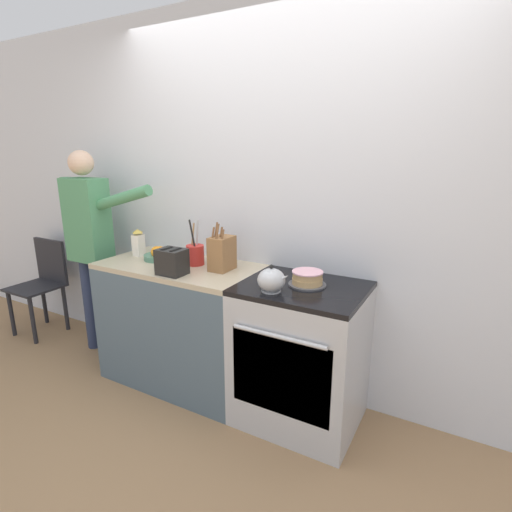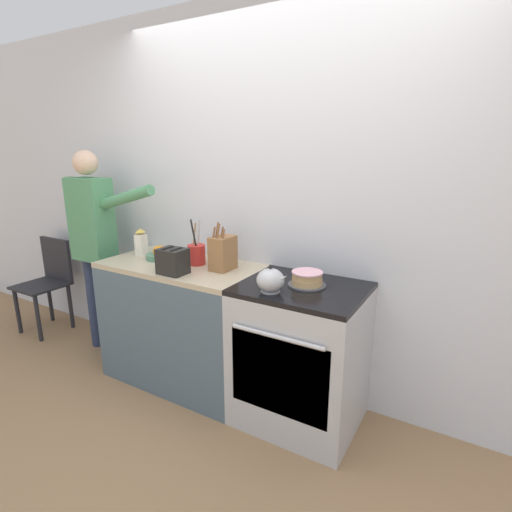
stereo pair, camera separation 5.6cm
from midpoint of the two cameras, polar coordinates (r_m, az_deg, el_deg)
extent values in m
plane|color=#93704C|center=(2.68, -3.41, -23.47)|extent=(16.00, 16.00, 0.00)
cube|color=silver|center=(2.65, 3.34, 7.14)|extent=(8.00, 0.04, 2.60)
cube|color=#4C6070|center=(2.99, -11.07, -9.69)|extent=(1.13, 0.59, 0.85)
cube|color=#BCAD8E|center=(2.83, -11.52, -1.51)|extent=(1.13, 0.59, 0.03)
cube|color=#B7BABF|center=(2.54, 5.70, -14.08)|extent=(0.73, 0.59, 0.86)
cube|color=black|center=(2.30, 2.69, -16.77)|extent=(0.60, 0.01, 0.47)
cylinder|color=#B7BABF|center=(2.16, 2.46, -11.44)|extent=(0.55, 0.02, 0.02)
cube|color=black|center=(2.36, 5.98, -4.63)|extent=(0.73, 0.59, 0.03)
cylinder|color=#4C4C51|center=(2.37, 6.64, -4.06)|extent=(0.22, 0.22, 0.01)
cylinder|color=tan|center=(2.36, 6.66, -3.55)|extent=(0.18, 0.18, 0.03)
cylinder|color=tan|center=(2.35, 6.68, -2.75)|extent=(0.17, 0.17, 0.03)
cylinder|color=#EFB2C1|center=(2.34, 6.70, -2.26)|extent=(0.18, 0.18, 0.01)
cylinder|color=#B7BABF|center=(2.26, 1.47, -4.98)|extent=(0.11, 0.11, 0.01)
ellipsoid|color=#B7BABF|center=(2.23, 1.48, -3.46)|extent=(0.16, 0.16, 0.13)
cone|color=#B7BABF|center=(2.20, 3.22, -3.18)|extent=(0.08, 0.03, 0.07)
sphere|color=black|center=(2.21, 1.50, -1.53)|extent=(0.02, 0.02, 0.02)
cube|color=olive|center=(2.63, -5.49, 0.37)|extent=(0.12, 0.17, 0.22)
cylinder|color=brown|center=(2.59, -6.76, 3.36)|extent=(0.01, 0.03, 0.07)
cylinder|color=brown|center=(2.56, -6.15, 3.54)|extent=(0.01, 0.04, 0.09)
cylinder|color=brown|center=(2.55, -5.39, 3.13)|extent=(0.01, 0.03, 0.06)
cylinder|color=brown|center=(2.61, -6.32, 3.77)|extent=(0.01, 0.04, 0.09)
cylinder|color=brown|center=(2.60, -5.59, 3.42)|extent=(0.01, 0.03, 0.07)
cylinder|color=red|center=(2.78, -9.25, 0.14)|extent=(0.12, 0.12, 0.14)
cylinder|color=#A37A51|center=(2.78, -9.64, 2.22)|extent=(0.02, 0.05, 0.24)
cylinder|color=black|center=(2.74, -9.54, 2.35)|extent=(0.05, 0.02, 0.27)
cylinder|color=#B7BABF|center=(2.78, -9.00, 2.47)|extent=(0.04, 0.01, 0.26)
cylinder|color=#4C7F66|center=(2.98, -14.27, -0.13)|extent=(0.21, 0.21, 0.04)
sphere|color=orange|center=(2.92, -14.45, 0.35)|extent=(0.07, 0.07, 0.07)
sphere|color=orange|center=(2.99, -14.20, 0.69)|extent=(0.07, 0.07, 0.07)
sphere|color=orange|center=(2.95, -14.54, 0.57)|extent=(0.08, 0.08, 0.08)
sphere|color=orange|center=(2.99, -14.05, 0.71)|extent=(0.07, 0.07, 0.07)
cube|color=black|center=(2.59, -12.54, -0.82)|extent=(0.18, 0.14, 0.16)
cube|color=black|center=(2.60, -13.22, 1.08)|extent=(0.02, 0.10, 0.00)
cube|color=black|center=(2.55, -12.05, 0.90)|extent=(0.02, 0.10, 0.00)
cube|color=black|center=(2.65, -14.13, 0.15)|extent=(0.02, 0.02, 0.01)
cube|color=white|center=(3.11, -16.92, 1.48)|extent=(0.07, 0.07, 0.16)
pyramid|color=#E0BC4C|center=(3.08, -17.08, 3.44)|extent=(0.07, 0.07, 0.03)
cylinder|color=#283351|center=(3.69, -22.99, -6.30)|extent=(0.11, 0.11, 0.79)
cylinder|color=#283351|center=(3.57, -21.38, -6.84)|extent=(0.11, 0.11, 0.79)
cube|color=#4C8E60|center=(3.44, -23.39, 4.73)|extent=(0.34, 0.20, 0.65)
cylinder|color=#4C8E60|center=(3.60, -25.54, 5.70)|extent=(0.08, 0.08, 0.56)
cylinder|color=#4C8E60|center=(3.10, -19.13, 7.80)|extent=(0.56, 0.08, 0.22)
sphere|color=beige|center=(3.40, -24.18, 12.06)|extent=(0.19, 0.19, 0.19)
cylinder|color=#232328|center=(4.30, -31.89, -6.96)|extent=(0.04, 0.04, 0.44)
cylinder|color=#232328|center=(4.04, -29.62, -8.00)|extent=(0.04, 0.04, 0.44)
cylinder|color=#232328|center=(4.45, -28.33, -5.78)|extent=(0.04, 0.04, 0.44)
cylinder|color=#232328|center=(4.19, -25.92, -6.70)|extent=(0.04, 0.04, 0.44)
cube|color=#232328|center=(4.17, -29.34, -3.92)|extent=(0.40, 0.40, 0.02)
cube|color=#232328|center=(4.20, -27.59, -0.55)|extent=(0.40, 0.03, 0.40)
camera|label=1|loc=(0.03, -90.67, -0.18)|focal=28.00mm
camera|label=2|loc=(0.03, 89.33, 0.18)|focal=28.00mm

